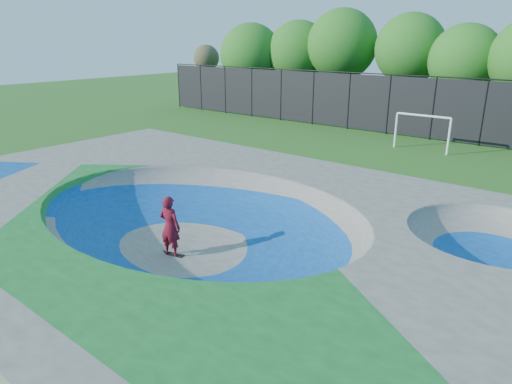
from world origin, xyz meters
The scene contains 7 objects.
ground centered at (0.00, 0.00, 0.00)m, with size 120.00×120.00×0.00m, color #245818.
skate_deck centered at (0.00, 0.00, 0.75)m, with size 22.00×14.00×1.50m, color gray.
skater centered at (-0.36, -0.79, 0.95)m, with size 0.70×0.46×1.91m, color red.
skateboard centered at (-0.36, -0.79, 0.03)m, with size 0.78×0.22×0.05m, color black.
soccer_goal centered at (0.61, 17.50, 1.48)m, with size 3.23×0.12×2.13m.
fence centered at (0.00, 21.00, 2.10)m, with size 48.09×0.09×4.04m.
treeline centered at (0.72, 26.25, 5.20)m, with size 52.54×7.69×8.73m.
Camera 1 is at (9.50, -8.96, 6.28)m, focal length 32.00 mm.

